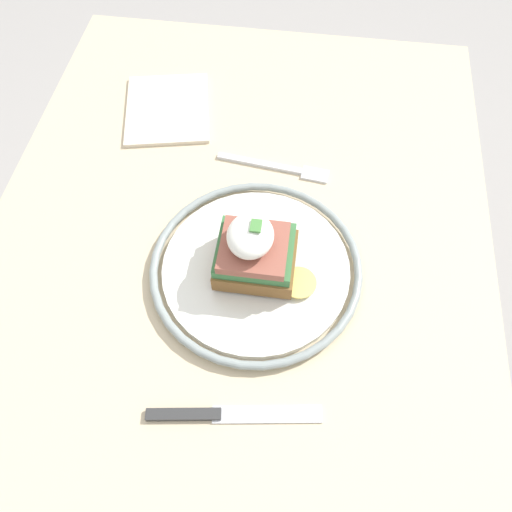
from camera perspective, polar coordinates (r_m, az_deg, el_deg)
name	(u,v)px	position (r m, az deg, el deg)	size (l,w,h in m)	color
ground_plane	(245,407)	(1.30, -1.30, -16.87)	(6.00, 6.00, 0.00)	#9E9993
dining_table	(237,304)	(0.74, -2.21, -5.52)	(0.91, 0.64, 0.73)	#C6B28E
plate	(256,268)	(0.60, 0.00, -1.34)	(0.26, 0.26, 0.02)	silver
sandwich	(255,251)	(0.57, -0.13, 0.54)	(0.08, 0.12, 0.08)	brown
fork	(279,167)	(0.70, 2.60, 10.09)	(0.03, 0.16, 0.00)	silver
knife	(220,414)	(0.54, -4.18, -17.61)	(0.04, 0.18, 0.01)	#2D2D2D
napkin	(168,109)	(0.79, -10.07, 16.24)	(0.14, 0.12, 0.01)	beige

